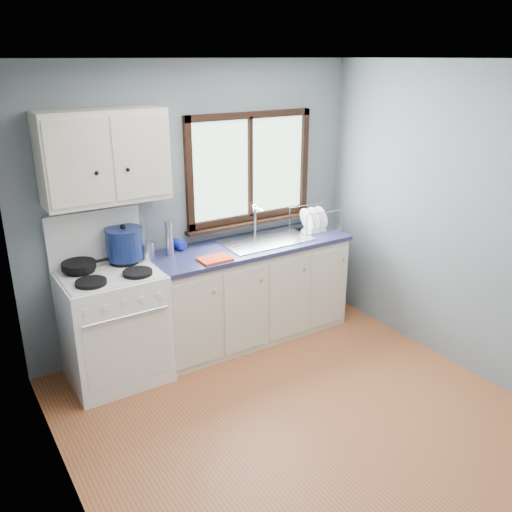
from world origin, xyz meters
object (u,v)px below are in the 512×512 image
sink (266,247)px  stockpot (124,243)px  dish_rack (314,223)px  base_cabinets (250,295)px  gas_range (114,323)px  utensil_crock (147,251)px  skillet (79,265)px  thermos (169,238)px

sink → stockpot: stockpot is taller
dish_rack → base_cabinets: bearing=-172.8°
base_cabinets → dish_rack: dish_rack is taller
gas_range → base_cabinets: size_ratio=0.74×
stockpot → utensil_crock: (0.18, -0.02, -0.09)m
skillet → gas_range: bearing=-40.0°
utensil_crock → skillet: bearing=179.6°
base_cabinets → utensil_crock: 1.10m
gas_range → stockpot: bearing=38.3°
dish_rack → gas_range: bearing=-174.6°
sink → utensil_crock: (-1.11, 0.11, 0.14)m
stockpot → base_cabinets: bearing=-7.0°
stockpot → utensil_crock: bearing=-7.5°
skillet → base_cabinets: bearing=-8.2°
gas_range → stockpot: gas_range is taller
base_cabinets → stockpot: 1.31m
utensil_crock → thermos: bearing=2.5°
stockpot → skillet: bearing=-177.0°
utensil_crock → gas_range: bearing=-160.9°
sink → utensil_crock: 1.12m
utensil_crock → base_cabinets: bearing=-6.9°
base_cabinets → skillet: skillet is taller
sink → thermos: (-0.90, 0.12, 0.21)m
base_cabinets → stockpot: size_ratio=5.91×
base_cabinets → dish_rack: size_ratio=4.16×
skillet → utensil_crock: (0.56, -0.00, 0.01)m
stockpot → dish_rack: (1.89, -0.09, -0.11)m
stockpot → utensil_crock: utensil_crock is taller
stockpot → sink: bearing=-6.0°
sink → dish_rack: 0.61m
base_cabinets → thermos: thermos is taller
skillet → dish_rack: 2.27m
base_cabinets → thermos: (-0.72, 0.12, 0.66)m
base_cabinets → utensil_crock: size_ratio=4.71×
sink → skillet: size_ratio=2.08×
sink → thermos: thermos is taller
skillet → stockpot: (0.38, 0.02, 0.11)m
skillet → thermos: (0.76, 0.01, 0.08)m
sink → dish_rack: bearing=4.8°
thermos → dish_rack: 1.51m
sink → dish_rack: size_ratio=1.89×
dish_rack → sink: bearing=-171.7°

